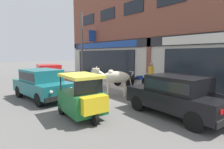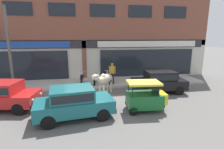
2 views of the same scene
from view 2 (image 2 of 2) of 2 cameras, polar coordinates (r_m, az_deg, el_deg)
ground_plane at (r=10.59m, az=-8.16°, el=-8.35°), size 90.00×90.00×0.00m
sidewalk at (r=14.12m, az=-8.67°, el=-2.74°), size 19.00×3.06×0.15m
shop_building at (r=15.45m, az=-9.42°, el=15.59°), size 23.00×1.40×9.67m
cow at (r=11.29m, az=-2.40°, el=-1.57°), size 1.61×1.74×1.61m
car_0 at (r=12.17m, az=15.06°, el=-1.89°), size 3.69×1.82×1.46m
car_1 at (r=8.28m, az=-12.40°, el=-8.54°), size 3.75×2.04×1.46m
car_2 at (r=10.67m, az=-32.35°, el=-5.45°), size 3.79×2.20×1.46m
auto_rickshaw at (r=9.09m, az=10.88°, el=-7.57°), size 2.03×1.29×1.52m
motorcycle_0 at (r=13.43m, az=-9.77°, el=-1.55°), size 0.52×1.81×0.88m
motorcycle_1 at (r=13.61m, az=-5.58°, el=-1.24°), size 0.58×1.81×0.88m
motorcycle_2 at (r=13.69m, az=-1.07°, el=-1.10°), size 0.52×1.81×0.88m
pedestrian at (r=13.30m, az=0.08°, el=1.13°), size 0.47×0.32×1.60m
utility_pole at (r=13.27m, az=-30.53°, el=7.08°), size 0.18×0.18×5.49m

